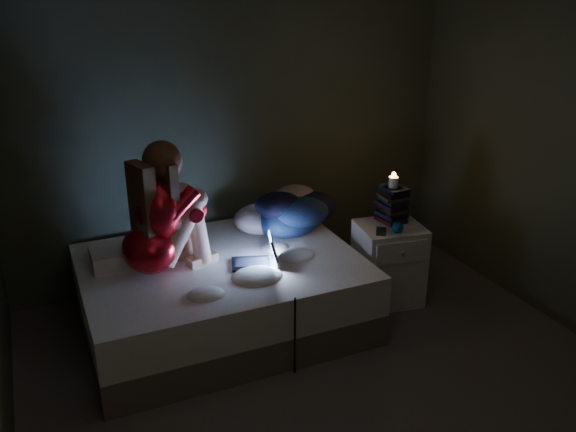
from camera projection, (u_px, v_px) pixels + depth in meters
floor at (349, 403)px, 3.55m from camera, size 3.60×3.80×0.02m
wall_back at (234, 117)px, 4.68m from camera, size 3.60×0.02×2.60m
bed at (222, 293)px, 4.23m from camera, size 1.85×1.39×0.51m
pillow at (122, 256)px, 4.07m from camera, size 0.40×0.28×0.11m
woman at (147, 212)px, 3.78m from camera, size 0.62×0.50×0.88m
laptop at (254, 250)px, 4.03m from camera, size 0.36×0.30×0.22m
clothes_pile at (287, 210)px, 4.54m from camera, size 0.61×0.50×0.35m
nightstand at (388, 263)px, 4.56m from camera, size 0.51×0.47×0.61m
book_stack at (392, 204)px, 4.49m from camera, size 0.19×0.25×0.26m
candle at (393, 182)px, 4.43m from camera, size 0.07×0.07×0.08m
phone at (384, 232)px, 4.32m from camera, size 0.12×0.16×0.01m
blue_orb at (400, 227)px, 4.32m from camera, size 0.08×0.08×0.08m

